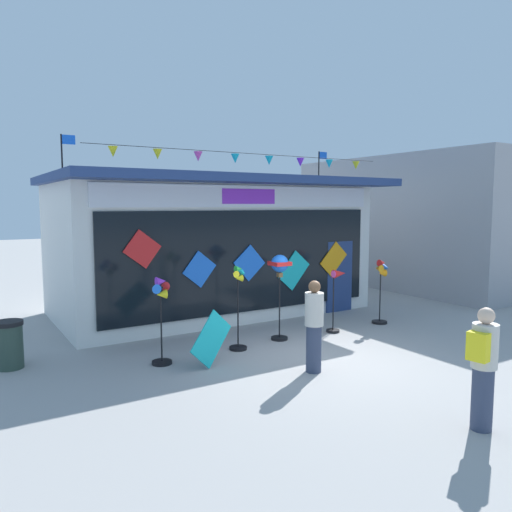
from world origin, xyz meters
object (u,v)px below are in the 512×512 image
wind_spinner_center_left (280,272)px  display_kite_on_ground (211,339)px  wind_spinner_right (381,282)px  kite_shop_building (211,244)px  person_mid_plaza (314,326)px  wind_spinner_left (238,304)px  trash_bin (9,344)px  wind_spinner_far_left (161,309)px  person_near_camera (483,366)px  wind_spinner_center_right (337,290)px

wind_spinner_center_left → display_kite_on_ground: bearing=-159.5°
wind_spinner_center_left → wind_spinner_right: wind_spinner_center_left is taller
kite_shop_building → wind_spinner_right: 4.82m
person_mid_plaza → display_kite_on_ground: 1.96m
wind_spinner_left → trash_bin: wind_spinner_left is taller
wind_spinner_center_left → wind_spinner_far_left: bearing=-175.0°
wind_spinner_left → wind_spinner_center_left: wind_spinner_center_left is taller
wind_spinner_left → wind_spinner_center_left: size_ratio=0.93×
person_near_camera → wind_spinner_left: bearing=1.3°
wind_spinner_center_left → wind_spinner_center_right: wind_spinner_center_left is taller
display_kite_on_ground → wind_spinner_right: bearing=7.4°
wind_spinner_far_left → wind_spinner_right: (5.93, 0.13, 0.00)m
person_mid_plaza → wind_spinner_center_right: bearing=-113.5°
wind_spinner_right → person_near_camera: (-3.29, -5.00, -0.20)m
wind_spinner_right → person_mid_plaza: bearing=-152.2°
wind_spinner_far_left → person_mid_plaza: 2.87m
wind_spinner_right → person_near_camera: bearing=-123.3°
wind_spinner_far_left → wind_spinner_left: (1.71, 0.06, -0.10)m
kite_shop_building → wind_spinner_left: (-1.29, -3.80, -0.92)m
trash_bin → wind_spinner_right: bearing=-7.9°
wind_spinner_far_left → kite_shop_building: bearing=52.1°
wind_spinner_right → trash_bin: wind_spinner_right is taller
wind_spinner_far_left → person_near_camera: 5.55m
wind_spinner_left → wind_spinner_center_right: 2.76m
wind_spinner_center_left → display_kite_on_ground: size_ratio=1.98×
kite_shop_building → wind_spinner_left: size_ratio=4.90×
trash_bin → person_near_camera: bearing=-50.2°
wind_spinner_right → trash_bin: bearing=172.1°
kite_shop_building → person_mid_plaza: 5.85m
kite_shop_building → wind_spinner_center_right: size_ratio=5.83×
kite_shop_building → wind_spinner_center_right: 4.11m
wind_spinner_center_right → person_mid_plaza: size_ratio=0.89×
wind_spinner_right → person_mid_plaza: 4.24m
wind_spinner_center_right → person_near_camera: (-1.82, -4.99, -0.13)m
person_mid_plaza → kite_shop_building: bearing=-72.4°
wind_spinner_far_left → wind_spinner_center_right: wind_spinner_far_left is taller
kite_shop_building → person_mid_plaza: bearing=-98.1°
wind_spinner_center_right → person_mid_plaza: 3.01m
wind_spinner_left → wind_spinner_right: wind_spinner_left is taller
wind_spinner_far_left → trash_bin: bearing=152.6°
wind_spinner_far_left → display_kite_on_ground: size_ratio=1.74×
wind_spinner_center_left → wind_spinner_center_right: 1.68m
kite_shop_building → wind_spinner_center_right: kite_shop_building is taller
kite_shop_building → wind_spinner_center_left: kite_shop_building is taller
person_near_camera → person_mid_plaza: (-0.46, 3.03, -0.03)m
wind_spinner_center_right → wind_spinner_right: wind_spinner_right is taller
wind_spinner_center_left → person_near_camera: bearing=-92.6°
wind_spinner_far_left → person_mid_plaza: (2.19, -1.85, -0.23)m
wind_spinner_left → wind_spinner_right: 4.23m
wind_spinner_center_right → person_near_camera: size_ratio=0.89×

